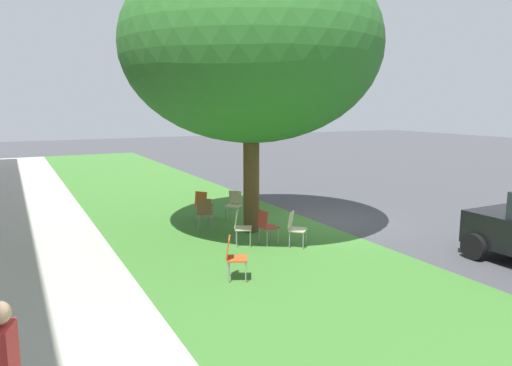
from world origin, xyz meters
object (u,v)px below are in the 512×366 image
Objects in this scene: street_tree at (251,47)px; chair_0 at (203,203)px; chair_3 at (234,255)px; chair_2 at (266,224)px; chair_6 at (205,211)px; chair_4 at (234,203)px; chair_5 at (295,226)px; chair_1 at (241,225)px.

street_tree reaches higher than chair_0.
chair_2 is at bearing -43.56° from chair_3.
chair_6 is (4.02, -0.97, 0.00)m from chair_3.
chair_0 and chair_4 have the same top height.
chair_4 is at bearing -5.82° from street_tree.
chair_0 is 1.00× the size of chair_5.
chair_2 is 1.00× the size of chair_3.
chair_4 and chair_6 have the same top height.
street_tree is 4.90m from chair_0.
street_tree is 8.52× the size of chair_2.
chair_5 is (1.35, -2.29, 0.00)m from chair_3.
street_tree reaches higher than chair_6.
chair_5 is 2.98m from chair_6.
chair_6 is (1.95, 0.18, 0.00)m from chair_1.
chair_3 and chair_6 have the same top height.
chair_2 is 2.31m from chair_6.
chair_1 and chair_4 have the same top height.
chair_2 is 1.00× the size of chair_5.
chair_4 is at bearing -21.40° from chair_1.
chair_0 is at bearing 19.62° from street_tree.
chair_0 and chair_3 have the same top height.
chair_2 is at bearing -109.97° from chair_1.
street_tree is 4.65m from chair_6.
street_tree reaches higher than chair_4.
chair_2 and chair_3 have the same top height.
chair_6 is (-1.06, 0.35, 0.00)m from chair_0.
chair_2 is 1.00× the size of chair_4.
chair_2 is 2.55m from chair_3.
chair_1 is 1.00× the size of chair_5.
chair_2 is 1.00× the size of chair_6.
chair_1 and chair_2 have the same top height.
chair_1 is (-1.09, 0.85, -4.45)m from street_tree.
chair_2 is 0.73m from chair_5.
chair_1 is 2.37m from chair_3.
chair_0 is at bearing 7.83° from chair_2.
chair_5 and chair_6 have the same top height.
chair_2 is 2.80m from chair_4.
chair_4 is at bearing -63.05° from chair_6.
chair_3 is at bearing 165.48° from chair_0.
chair_3 is at bearing 136.44° from chair_2.
chair_1 is 1.00× the size of chair_3.
chair_2 is at bearing 171.97° from chair_4.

